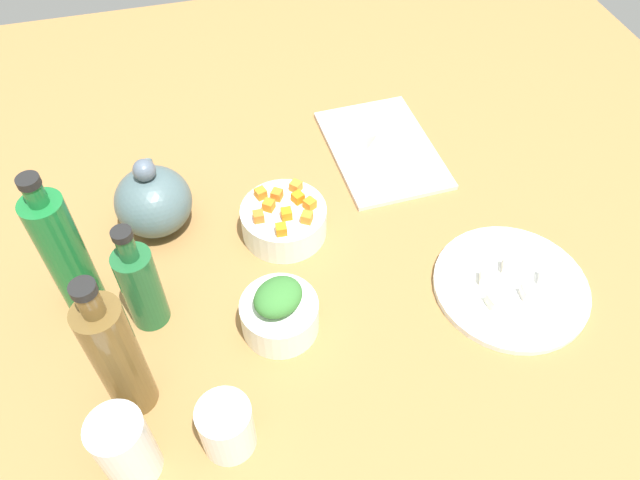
% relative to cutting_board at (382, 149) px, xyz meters
% --- Properties ---
extents(tabletop, '(1.90, 1.90, 0.03)m').
position_rel_cutting_board_xyz_m(tabletop, '(-0.24, 0.19, -0.02)').
color(tabletop, olive).
rests_on(tabletop, ground).
extents(cutting_board, '(0.30, 0.21, 0.01)m').
position_rel_cutting_board_xyz_m(cutting_board, '(0.00, 0.00, 0.00)').
color(cutting_board, silver).
rests_on(cutting_board, tabletop).
extents(plate_tofu, '(0.26, 0.26, 0.01)m').
position_rel_cutting_board_xyz_m(plate_tofu, '(-0.39, -0.10, 0.00)').
color(plate_tofu, white).
rests_on(plate_tofu, tabletop).
extents(bowl_greens, '(0.12, 0.12, 0.06)m').
position_rel_cutting_board_xyz_m(bowl_greens, '(-0.36, 0.29, 0.03)').
color(bowl_greens, white).
rests_on(bowl_greens, tabletop).
extents(bowl_carrots, '(0.15, 0.15, 0.06)m').
position_rel_cutting_board_xyz_m(bowl_carrots, '(-0.16, 0.24, 0.02)').
color(bowl_carrots, white).
rests_on(bowl_carrots, tabletop).
extents(teapot, '(0.16, 0.14, 0.15)m').
position_rel_cutting_board_xyz_m(teapot, '(-0.09, 0.46, 0.06)').
color(teapot, '#4A6165').
rests_on(teapot, tabletop).
extents(bottle_0, '(0.06, 0.06, 0.28)m').
position_rel_cutting_board_xyz_m(bottle_0, '(-0.43, 0.52, 0.11)').
color(bottle_0, brown).
rests_on(bottle_0, tabletop).
extents(bottle_1, '(0.06, 0.06, 0.21)m').
position_rel_cutting_board_xyz_m(bottle_1, '(-0.29, 0.49, 0.08)').
color(bottle_1, '#1F5E31').
rests_on(bottle_1, tabletop).
extents(bottle_2, '(0.06, 0.06, 0.28)m').
position_rel_cutting_board_xyz_m(bottle_2, '(-0.23, 0.59, 0.12)').
color(bottle_2, '#196C30').
rests_on(bottle_2, tabletop).
extents(drinking_glass_0, '(0.08, 0.08, 0.09)m').
position_rel_cutting_board_xyz_m(drinking_glass_0, '(-0.53, 0.40, 0.04)').
color(drinking_glass_0, white).
rests_on(drinking_glass_0, tabletop).
extents(drinking_glass_1, '(0.07, 0.07, 0.13)m').
position_rel_cutting_board_xyz_m(drinking_glass_1, '(-0.53, 0.53, 0.06)').
color(drinking_glass_1, white).
rests_on(drinking_glass_1, tabletop).
extents(carrot_cube_0, '(0.02, 0.02, 0.02)m').
position_rel_cutting_board_xyz_m(carrot_cube_0, '(-0.15, 0.21, 0.06)').
color(carrot_cube_0, orange).
rests_on(carrot_cube_0, bowl_carrots).
extents(carrot_cube_1, '(0.02, 0.02, 0.02)m').
position_rel_cutting_board_xyz_m(carrot_cube_1, '(-0.18, 0.24, 0.06)').
color(carrot_cube_1, orange).
rests_on(carrot_cube_1, bowl_carrots).
extents(carrot_cube_2, '(0.03, 0.03, 0.02)m').
position_rel_cutting_board_xyz_m(carrot_cube_2, '(-0.13, 0.25, 0.06)').
color(carrot_cube_2, orange).
rests_on(carrot_cube_2, bowl_carrots).
extents(carrot_cube_3, '(0.02, 0.02, 0.02)m').
position_rel_cutting_board_xyz_m(carrot_cube_3, '(-0.18, 0.29, 0.06)').
color(carrot_cube_3, orange).
rests_on(carrot_cube_3, bowl_carrots).
extents(carrot_cube_4, '(0.02, 0.02, 0.02)m').
position_rel_cutting_board_xyz_m(carrot_cube_4, '(-0.22, 0.26, 0.06)').
color(carrot_cube_4, orange).
rests_on(carrot_cube_4, bowl_carrots).
extents(carrot_cube_5, '(0.03, 0.03, 0.02)m').
position_rel_cutting_board_xyz_m(carrot_cube_5, '(-0.12, 0.21, 0.06)').
color(carrot_cube_5, orange).
rests_on(carrot_cube_5, bowl_carrots).
extents(carrot_cube_6, '(0.02, 0.02, 0.02)m').
position_rel_cutting_board_xyz_m(carrot_cube_6, '(-0.17, 0.19, 0.06)').
color(carrot_cube_6, orange).
rests_on(carrot_cube_6, bowl_carrots).
extents(carrot_cube_7, '(0.02, 0.02, 0.02)m').
position_rel_cutting_board_xyz_m(carrot_cube_7, '(-0.12, 0.27, 0.06)').
color(carrot_cube_7, orange).
rests_on(carrot_cube_7, bowl_carrots).
extents(carrot_cube_8, '(0.02, 0.02, 0.02)m').
position_rel_cutting_board_xyz_m(carrot_cube_8, '(-0.20, 0.21, 0.06)').
color(carrot_cube_8, orange).
rests_on(carrot_cube_8, bowl_carrots).
extents(carrot_cube_9, '(0.03, 0.03, 0.02)m').
position_rel_cutting_board_xyz_m(carrot_cube_9, '(-0.16, 0.26, 0.06)').
color(carrot_cube_9, orange).
rests_on(carrot_cube_9, bowl_carrots).
extents(chopped_greens_mound, '(0.10, 0.10, 0.04)m').
position_rel_cutting_board_xyz_m(chopped_greens_mound, '(-0.36, 0.29, 0.08)').
color(chopped_greens_mound, '#357430').
rests_on(chopped_greens_mound, bowl_greens).
extents(tofu_cube_0, '(0.02, 0.02, 0.02)m').
position_rel_cutting_board_xyz_m(tofu_cube_0, '(-0.41, -0.11, 0.02)').
color(tofu_cube_0, silver).
rests_on(tofu_cube_0, plate_tofu).
extents(tofu_cube_1, '(0.03, 0.03, 0.02)m').
position_rel_cutting_board_xyz_m(tofu_cube_1, '(-0.42, -0.05, 0.02)').
color(tofu_cube_1, white).
rests_on(tofu_cube_1, plate_tofu).
extents(tofu_cube_2, '(0.03, 0.03, 0.02)m').
position_rel_cutting_board_xyz_m(tofu_cube_2, '(-0.36, -0.11, 0.02)').
color(tofu_cube_2, '#EFE2CC').
rests_on(tofu_cube_2, plate_tofu).
extents(tofu_cube_3, '(0.03, 0.03, 0.02)m').
position_rel_cutting_board_xyz_m(tofu_cube_3, '(-0.37, -0.06, 0.02)').
color(tofu_cube_3, '#F7EACA').
rests_on(tofu_cube_3, plate_tofu).
extents(tofu_cube_4, '(0.03, 0.03, 0.02)m').
position_rel_cutting_board_xyz_m(tofu_cube_4, '(-0.39, -0.15, 0.02)').
color(tofu_cube_4, white).
rests_on(tofu_cube_4, plate_tofu).
extents(dumpling_0, '(0.06, 0.06, 0.03)m').
position_rel_cutting_board_xyz_m(dumpling_0, '(0.01, 0.01, 0.02)').
color(dumpling_0, beige).
rests_on(dumpling_0, cutting_board).
extents(dumpling_1, '(0.07, 0.06, 0.03)m').
position_rel_cutting_board_xyz_m(dumpling_1, '(-0.06, -0.05, 0.02)').
color(dumpling_1, beige).
rests_on(dumpling_1, cutting_board).
extents(dumpling_2, '(0.06, 0.06, 0.03)m').
position_rel_cutting_board_xyz_m(dumpling_2, '(-0.06, 0.05, 0.02)').
color(dumpling_2, beige).
rests_on(dumpling_2, cutting_board).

